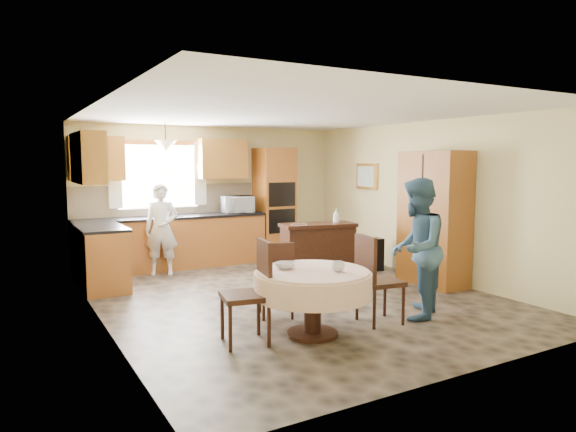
# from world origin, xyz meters

# --- Properties ---
(floor) EXTENTS (5.00, 6.00, 0.01)m
(floor) POSITION_xyz_m (0.00, 0.00, 0.00)
(floor) COLOR brown
(floor) RESTS_ON ground
(ceiling) EXTENTS (5.00, 6.00, 0.01)m
(ceiling) POSITION_xyz_m (0.00, 0.00, 2.50)
(ceiling) COLOR white
(ceiling) RESTS_ON wall_back
(wall_back) EXTENTS (5.00, 0.02, 2.50)m
(wall_back) POSITION_xyz_m (0.00, 3.00, 1.25)
(wall_back) COLOR beige
(wall_back) RESTS_ON floor
(wall_front) EXTENTS (5.00, 0.02, 2.50)m
(wall_front) POSITION_xyz_m (0.00, -3.00, 1.25)
(wall_front) COLOR beige
(wall_front) RESTS_ON floor
(wall_left) EXTENTS (0.02, 6.00, 2.50)m
(wall_left) POSITION_xyz_m (-2.50, 0.00, 1.25)
(wall_left) COLOR beige
(wall_left) RESTS_ON floor
(wall_right) EXTENTS (0.02, 6.00, 2.50)m
(wall_right) POSITION_xyz_m (2.50, 0.00, 1.25)
(wall_right) COLOR beige
(wall_right) RESTS_ON floor
(window) EXTENTS (1.40, 0.03, 1.10)m
(window) POSITION_xyz_m (-1.00, 2.98, 1.60)
(window) COLOR white
(window) RESTS_ON wall_back
(curtain_left) EXTENTS (0.22, 0.02, 1.15)m
(curtain_left) POSITION_xyz_m (-1.75, 2.93, 1.65)
(curtain_left) COLOR white
(curtain_left) RESTS_ON wall_back
(curtain_right) EXTENTS (0.22, 0.02, 1.15)m
(curtain_right) POSITION_xyz_m (-0.25, 2.93, 1.65)
(curtain_right) COLOR white
(curtain_right) RESTS_ON wall_back
(base_cab_back) EXTENTS (3.30, 0.60, 0.88)m
(base_cab_back) POSITION_xyz_m (-0.85, 2.70, 0.44)
(base_cab_back) COLOR #AE632E
(base_cab_back) RESTS_ON floor
(counter_back) EXTENTS (3.30, 0.64, 0.04)m
(counter_back) POSITION_xyz_m (-0.85, 2.70, 0.90)
(counter_back) COLOR black
(counter_back) RESTS_ON base_cab_back
(base_cab_left) EXTENTS (0.60, 1.20, 0.88)m
(base_cab_left) POSITION_xyz_m (-2.20, 1.80, 0.44)
(base_cab_left) COLOR #AE632E
(base_cab_left) RESTS_ON floor
(counter_left) EXTENTS (0.64, 1.20, 0.04)m
(counter_left) POSITION_xyz_m (-2.20, 1.80, 0.90)
(counter_left) COLOR black
(counter_left) RESTS_ON base_cab_left
(backsplash) EXTENTS (3.30, 0.02, 0.55)m
(backsplash) POSITION_xyz_m (-0.85, 2.99, 1.18)
(backsplash) COLOR beige
(backsplash) RESTS_ON wall_back
(wall_cab_left) EXTENTS (0.85, 0.33, 0.72)m
(wall_cab_left) POSITION_xyz_m (-2.05, 2.83, 1.91)
(wall_cab_left) COLOR #BA7A2E
(wall_cab_left) RESTS_ON wall_back
(wall_cab_right) EXTENTS (0.90, 0.33, 0.72)m
(wall_cab_right) POSITION_xyz_m (0.15, 2.83, 1.91)
(wall_cab_right) COLOR #BA7A2E
(wall_cab_right) RESTS_ON wall_back
(wall_cab_side) EXTENTS (0.33, 1.20, 0.72)m
(wall_cab_side) POSITION_xyz_m (-2.33, 1.80, 1.91)
(wall_cab_side) COLOR #BA7A2E
(wall_cab_side) RESTS_ON wall_left
(oven_tower) EXTENTS (0.66, 0.62, 2.12)m
(oven_tower) POSITION_xyz_m (1.15, 2.69, 1.06)
(oven_tower) COLOR #AE632E
(oven_tower) RESTS_ON floor
(oven_upper) EXTENTS (0.56, 0.01, 0.45)m
(oven_upper) POSITION_xyz_m (1.15, 2.38, 1.25)
(oven_upper) COLOR black
(oven_upper) RESTS_ON oven_tower
(oven_lower) EXTENTS (0.56, 0.01, 0.45)m
(oven_lower) POSITION_xyz_m (1.15, 2.38, 0.75)
(oven_lower) COLOR black
(oven_lower) RESTS_ON oven_tower
(pendant) EXTENTS (0.36, 0.36, 0.18)m
(pendant) POSITION_xyz_m (-1.00, 2.50, 2.12)
(pendant) COLOR beige
(pendant) RESTS_ON ceiling
(sideboard) EXTENTS (1.24, 0.68, 0.84)m
(sideboard) POSITION_xyz_m (0.89, 0.73, 0.42)
(sideboard) COLOR #3B1A10
(sideboard) RESTS_ON floor
(space_heater) EXTENTS (0.46, 0.38, 0.55)m
(space_heater) POSITION_xyz_m (2.04, 0.86, 0.28)
(space_heater) COLOR black
(space_heater) RESTS_ON floor
(cupboard) EXTENTS (0.53, 1.06, 2.01)m
(cupboard) POSITION_xyz_m (2.22, -0.41, 1.01)
(cupboard) COLOR #AE632E
(cupboard) RESTS_ON floor
(dining_table) EXTENTS (1.25, 1.25, 0.71)m
(dining_table) POSITION_xyz_m (-0.62, -1.48, 0.55)
(dining_table) COLOR #3B1A10
(dining_table) RESTS_ON floor
(chair_left) EXTENTS (0.54, 0.54, 1.06)m
(chair_left) POSITION_xyz_m (-1.26, -1.36, 0.59)
(chair_left) COLOR #3B1A10
(chair_left) RESTS_ON floor
(chair_back) EXTENTS (0.51, 0.51, 0.92)m
(chair_back) POSITION_xyz_m (-0.65, -0.74, 0.51)
(chair_back) COLOR #3B1A10
(chair_back) RESTS_ON floor
(chair_right) EXTENTS (0.50, 0.50, 1.03)m
(chair_right) POSITION_xyz_m (0.21, -1.48, 0.57)
(chair_right) COLOR #3B1A10
(chair_right) RESTS_ON floor
(framed_picture) EXTENTS (0.06, 0.57, 0.48)m
(framed_picture) POSITION_xyz_m (2.47, 1.53, 1.59)
(framed_picture) COLOR gold
(framed_picture) RESTS_ON wall_right
(microwave) EXTENTS (0.60, 0.44, 0.31)m
(microwave) POSITION_xyz_m (0.36, 2.65, 1.07)
(microwave) COLOR silver
(microwave) RESTS_ON counter_back
(person_sink) EXTENTS (0.64, 0.53, 1.50)m
(person_sink) POSITION_xyz_m (-1.16, 2.30, 0.75)
(person_sink) COLOR silver
(person_sink) RESTS_ON floor
(person_dining) EXTENTS (1.03, 1.00, 1.67)m
(person_dining) POSITION_xyz_m (0.80, -1.54, 0.83)
(person_dining) COLOR #375A79
(person_dining) RESTS_ON floor
(bowl_sideboard) EXTENTS (0.29, 0.29, 0.06)m
(bowl_sideboard) POSITION_xyz_m (0.53, 0.73, 0.87)
(bowl_sideboard) COLOR #B2B2B2
(bowl_sideboard) RESTS_ON sideboard
(bottle_sideboard) EXTENTS (0.14, 0.14, 0.27)m
(bottle_sideboard) POSITION_xyz_m (1.23, 0.73, 0.97)
(bottle_sideboard) COLOR silver
(bottle_sideboard) RESTS_ON sideboard
(cup_table) EXTENTS (0.14, 0.14, 0.11)m
(cup_table) POSITION_xyz_m (-0.43, -1.68, 0.77)
(cup_table) COLOR #B2B2B2
(cup_table) RESTS_ON dining_table
(bowl_table) EXTENTS (0.27, 0.27, 0.07)m
(bowl_table) POSITION_xyz_m (-0.83, -1.27, 0.75)
(bowl_table) COLOR #B2B2B2
(bowl_table) RESTS_ON dining_table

